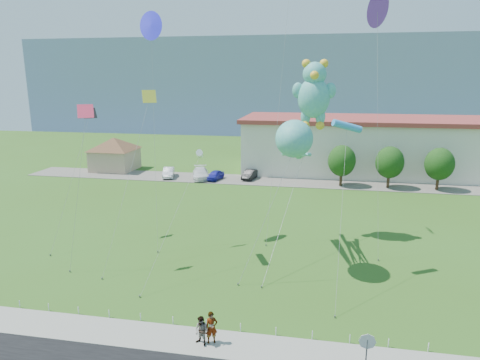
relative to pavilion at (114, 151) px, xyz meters
name	(u,v)px	position (x,y,z in m)	size (l,w,h in m)	color
ground	(196,314)	(24.00, -38.00, -3.02)	(160.00, 160.00, 0.00)	#315618
sidewalk	(182,340)	(24.00, -40.75, -2.97)	(80.00, 2.50, 0.10)	gray
parking_strip	(266,181)	(24.00, -3.00, -2.99)	(70.00, 6.00, 0.06)	#59544C
hill_ridge	(299,82)	(24.00, 82.00, 9.48)	(160.00, 50.00, 25.00)	#748BA0
pavilion	(114,151)	(0.00, 0.00, 0.00)	(9.20, 9.20, 5.00)	tan
warehouse	(451,147)	(50.00, 6.00, 1.10)	(61.00, 15.00, 8.20)	beige
stop_sign	(367,346)	(33.50, -42.21, -1.15)	(0.80, 0.07, 2.50)	slate
rope_fence	(189,322)	(24.00, -39.30, -2.77)	(26.05, 0.05, 0.50)	white
tree_near	(342,161)	(34.00, -4.00, 0.36)	(3.60, 3.60, 5.47)	#3F2B19
tree_mid	(390,162)	(40.00, -4.00, 0.36)	(3.60, 3.60, 5.47)	#3F2B19
tree_far	(439,164)	(46.00, -4.00, 0.36)	(3.60, 3.60, 5.47)	#3F2B19
pedestrian_left	(212,327)	(25.69, -40.73, -2.03)	(0.65, 0.43, 1.78)	gray
pedestrian_right	(201,331)	(25.20, -41.01, -2.11)	(0.79, 0.61, 1.62)	gray
parked_car_silver	(169,172)	(9.87, -3.41, -2.28)	(1.45, 4.17, 1.37)	silver
parked_car_white	(201,173)	(14.65, -3.46, -2.20)	(2.13, 5.23, 1.52)	white
parked_car_blue	(215,175)	(16.81, -3.80, -2.32)	(1.51, 3.76, 1.28)	#1B1C98
parked_car_black	(250,174)	(21.55, -2.39, -2.32)	(1.37, 3.93, 1.29)	black
octopus_kite	(295,146)	(29.20, -29.31, 6.11)	(4.74, 9.74, 11.14)	teal
teddy_bear_kite	(314,93)	(30.32, -22.49, 9.70)	(4.75, 12.75, 15.51)	teal
small_kite_blue	(151,31)	(16.88, -25.16, 14.74)	(2.42, 5.22, 18.89)	#2B29E9
small_kite_pink	(84,130)	(14.35, -32.50, 7.35)	(1.96, 2.54, 12.09)	#F9375A
small_kite_black	(85,128)	(11.14, -26.78, 6.73)	(1.98, 6.26, 11.43)	black
small_kite_purple	(378,16)	(35.02, -23.62, 15.66)	(1.84, 5.13, 19.86)	purple
small_kite_yellow	(144,117)	(17.11, -28.13, 7.93)	(1.80, 8.31, 12.94)	gold
small_kite_cyan	(347,128)	(32.80, -29.62, 7.54)	(0.82, 8.54, 11.10)	#2E8CCF
small_kite_white	(199,155)	(22.02, -29.59, 5.24)	(2.52, 8.36, 8.78)	white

